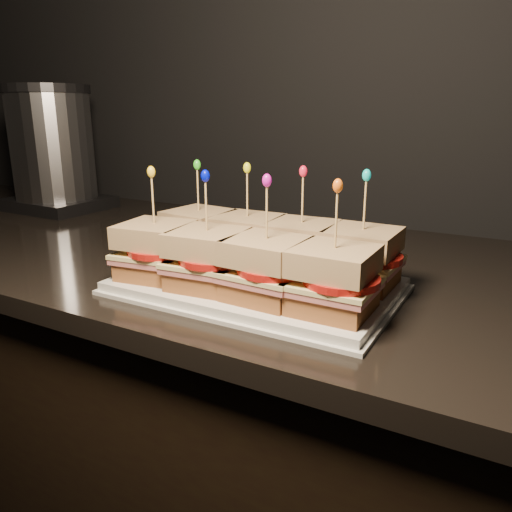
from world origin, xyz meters
The scene contains 64 objects.
cabinet centered at (-0.47, 1.65, 0.42)m, with size 2.32×0.68×0.85m, color black.
granite_slab centered at (-0.47, 1.65, 0.86)m, with size 2.36×0.72×0.03m, color black.
platter centered at (-0.27, 1.48, 0.89)m, with size 0.39×0.24×0.02m, color white.
platter_rim centered at (-0.27, 1.48, 0.88)m, with size 0.41×0.26×0.01m, color white.
sandwich_0_bread_bot centered at (-0.41, 1.54, 0.91)m, with size 0.09×0.09×0.03m, color brown.
sandwich_0_ham centered at (-0.41, 1.54, 0.93)m, with size 0.10×0.10×0.01m, color #B95F61.
sandwich_0_cheese centered at (-0.41, 1.54, 0.93)m, with size 0.10×0.10×0.01m, color #EEDD90.
sandwich_0_tomato centered at (-0.40, 1.53, 0.94)m, with size 0.09×0.09×0.01m, color #B21711.
sandwich_0_bread_top centered at (-0.41, 1.54, 0.96)m, with size 0.10×0.10×0.03m, color brown.
sandwich_0_pick centered at (-0.41, 1.54, 1.01)m, with size 0.00×0.00×0.09m, color tan.
sandwich_0_frill centered at (-0.41, 1.54, 1.05)m, with size 0.01×0.01×0.02m, color green.
sandwich_1_bread_bot centered at (-0.31, 1.54, 0.91)m, with size 0.09×0.09×0.03m, color brown.
sandwich_1_ham centered at (-0.31, 1.54, 0.93)m, with size 0.10×0.10×0.01m, color #B95F61.
sandwich_1_cheese centered at (-0.31, 1.54, 0.93)m, with size 0.10×0.10×0.01m, color #EEDD90.
sandwich_1_tomato centered at (-0.30, 1.53, 0.94)m, with size 0.09×0.09×0.01m, color #B21711.
sandwich_1_bread_top centered at (-0.31, 1.54, 0.96)m, with size 0.10×0.10×0.03m, color brown.
sandwich_1_pick centered at (-0.31, 1.54, 1.01)m, with size 0.00×0.00×0.09m, color tan.
sandwich_1_frill centered at (-0.31, 1.54, 1.05)m, with size 0.01×0.01×0.02m, color yellow.
sandwich_2_bread_bot centered at (-0.22, 1.54, 0.91)m, with size 0.09×0.09×0.03m, color brown.
sandwich_2_ham centered at (-0.22, 1.54, 0.93)m, with size 0.10×0.10×0.01m, color #B95F61.
sandwich_2_cheese centered at (-0.22, 1.54, 0.93)m, with size 0.10×0.10×0.01m, color #EEDD90.
sandwich_2_tomato centered at (-0.21, 1.53, 0.94)m, with size 0.09×0.09×0.01m, color #B21711.
sandwich_2_bread_top centered at (-0.22, 1.54, 0.96)m, with size 0.10×0.10×0.03m, color brown.
sandwich_2_pick centered at (-0.22, 1.54, 1.01)m, with size 0.00×0.00×0.09m, color tan.
sandwich_2_frill centered at (-0.22, 1.54, 1.05)m, with size 0.01×0.01×0.02m, color red.
sandwich_3_bread_bot centered at (-0.13, 1.54, 0.91)m, with size 0.09×0.09×0.03m, color brown.
sandwich_3_ham centered at (-0.13, 1.54, 0.93)m, with size 0.10×0.10×0.01m, color #B95F61.
sandwich_3_cheese centered at (-0.13, 1.54, 0.93)m, with size 0.10×0.10×0.01m, color #EEDD90.
sandwich_3_tomato centered at (-0.12, 1.53, 0.94)m, with size 0.09×0.09×0.01m, color #B21711.
sandwich_3_bread_top centered at (-0.13, 1.54, 0.96)m, with size 0.10×0.10×0.03m, color brown.
sandwich_3_pick centered at (-0.13, 1.54, 1.01)m, with size 0.00×0.00×0.09m, color tan.
sandwich_3_frill centered at (-0.13, 1.54, 1.05)m, with size 0.01×0.01×0.02m, color #0EC9C3.
sandwich_4_bread_bot centered at (-0.41, 1.43, 0.91)m, with size 0.09×0.09×0.03m, color brown.
sandwich_4_ham centered at (-0.41, 1.43, 0.93)m, with size 0.10×0.10×0.01m, color #B95F61.
sandwich_4_cheese centered at (-0.41, 1.43, 0.93)m, with size 0.10×0.10×0.01m, color #EEDD90.
sandwich_4_tomato centered at (-0.40, 1.42, 0.94)m, with size 0.09×0.09×0.01m, color #B21711.
sandwich_4_bread_top centered at (-0.41, 1.43, 0.96)m, with size 0.10×0.10×0.03m, color brown.
sandwich_4_pick centered at (-0.41, 1.43, 1.01)m, with size 0.00×0.00×0.09m, color tan.
sandwich_4_frill centered at (-0.41, 1.43, 1.05)m, with size 0.01×0.01×0.02m, color yellow.
sandwich_5_bread_bot centered at (-0.31, 1.43, 0.91)m, with size 0.09×0.09×0.03m, color brown.
sandwich_5_ham centered at (-0.31, 1.43, 0.93)m, with size 0.10×0.10×0.01m, color #B95F61.
sandwich_5_cheese centered at (-0.31, 1.43, 0.93)m, with size 0.10×0.10×0.01m, color #EEDD90.
sandwich_5_tomato centered at (-0.30, 1.42, 0.94)m, with size 0.09×0.09×0.01m, color #B21711.
sandwich_5_bread_top centered at (-0.31, 1.43, 0.96)m, with size 0.10×0.10×0.03m, color brown.
sandwich_5_pick centered at (-0.31, 1.43, 1.01)m, with size 0.00×0.00×0.09m, color tan.
sandwich_5_frill centered at (-0.31, 1.43, 1.05)m, with size 0.01×0.01×0.02m, color #020AD8.
sandwich_6_bread_bot centered at (-0.22, 1.43, 0.91)m, with size 0.09×0.09×0.03m, color brown.
sandwich_6_ham centered at (-0.22, 1.43, 0.93)m, with size 0.10×0.10×0.01m, color #B95F61.
sandwich_6_cheese centered at (-0.22, 1.43, 0.93)m, with size 0.10×0.10×0.01m, color #EEDD90.
sandwich_6_tomato centered at (-0.21, 1.42, 0.94)m, with size 0.09×0.09×0.01m, color #B21711.
sandwich_6_bread_top centered at (-0.22, 1.43, 0.96)m, with size 0.10×0.10×0.03m, color brown.
sandwich_6_pick centered at (-0.22, 1.43, 1.01)m, with size 0.00×0.00×0.09m, color tan.
sandwich_6_frill centered at (-0.22, 1.43, 1.05)m, with size 0.01×0.01×0.02m, color #D814B3.
sandwich_7_bread_bot centered at (-0.13, 1.43, 0.91)m, with size 0.09×0.09×0.03m, color brown.
sandwich_7_ham centered at (-0.13, 1.43, 0.93)m, with size 0.10×0.10×0.01m, color #B95F61.
sandwich_7_cheese centered at (-0.13, 1.43, 0.93)m, with size 0.10×0.10×0.01m, color #EEDD90.
sandwich_7_tomato centered at (-0.12, 1.42, 0.94)m, with size 0.09×0.09×0.01m, color #B21711.
sandwich_7_bread_top centered at (-0.13, 1.43, 0.96)m, with size 0.10×0.10×0.03m, color brown.
sandwich_7_pick centered at (-0.13, 1.43, 1.01)m, with size 0.00×0.00×0.09m, color tan.
sandwich_7_frill centered at (-0.13, 1.43, 1.05)m, with size 0.01×0.01×0.02m, color orange.
appliance_base centered at (-1.05, 1.78, 0.89)m, with size 0.25×0.21×0.03m, color #262628.
appliance_body centered at (-1.05, 1.78, 1.04)m, with size 0.21×0.21×0.27m, color silver.
appliance_lid centered at (-1.05, 1.78, 1.19)m, with size 0.22×0.22×0.02m, color #262628.
appliance centered at (-1.05, 1.78, 1.04)m, with size 0.25×0.21×0.32m, color silver, non-canonical shape.
Camera 1 is at (0.07, 0.87, 1.14)m, focal length 35.00 mm.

